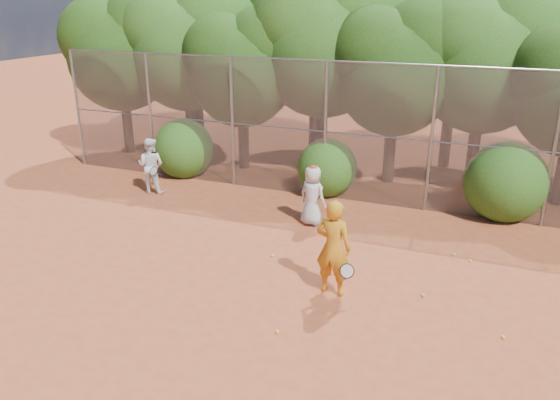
% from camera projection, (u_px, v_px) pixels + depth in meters
% --- Properties ---
extents(ground, '(80.00, 80.00, 0.00)m').
position_uv_depth(ground, '(280.00, 299.00, 10.92)').
color(ground, '#A14524').
rests_on(ground, ground).
extents(fence_back, '(20.05, 0.09, 4.03)m').
position_uv_depth(fence_back, '(355.00, 132.00, 15.45)').
color(fence_back, gray).
rests_on(fence_back, ground).
extents(tree_0, '(4.38, 3.81, 6.00)m').
position_uv_depth(tree_0, '(122.00, 47.00, 19.83)').
color(tree_0, black).
rests_on(tree_0, ground).
extents(tree_1, '(4.64, 4.03, 6.35)m').
position_uv_depth(tree_1, '(188.00, 42.00, 19.30)').
color(tree_1, black).
rests_on(tree_1, ground).
extents(tree_2, '(3.99, 3.47, 5.47)m').
position_uv_depth(tree_2, '(244.00, 64.00, 18.02)').
color(tree_2, black).
rests_on(tree_2, ground).
extents(tree_3, '(4.89, 4.26, 6.70)m').
position_uv_depth(tree_3, '(326.00, 38.00, 17.73)').
color(tree_3, black).
rests_on(tree_3, ground).
extents(tree_4, '(4.19, 3.64, 5.73)m').
position_uv_depth(tree_4, '(398.00, 63.00, 16.56)').
color(tree_4, black).
rests_on(tree_4, ground).
extents(tree_5, '(4.51, 3.92, 6.17)m').
position_uv_depth(tree_5, '(488.00, 54.00, 16.27)').
color(tree_5, black).
rests_on(tree_5, ground).
extents(tree_9, '(4.83, 4.20, 6.62)m').
position_uv_depth(tree_9, '(196.00, 32.00, 21.59)').
color(tree_9, black).
rests_on(tree_9, ground).
extents(tree_10, '(5.15, 4.48, 7.06)m').
position_uv_depth(tree_10, '(318.00, 27.00, 19.91)').
color(tree_10, black).
rests_on(tree_10, ground).
extents(tree_11, '(4.64, 4.03, 6.35)m').
position_uv_depth(tree_11, '(458.00, 45.00, 17.97)').
color(tree_11, black).
rests_on(tree_11, ground).
extents(bush_0, '(2.00, 2.00, 2.00)m').
position_uv_depth(bush_0, '(183.00, 146.00, 18.14)').
color(bush_0, '#244F13').
rests_on(bush_0, ground).
extents(bush_1, '(1.80, 1.80, 1.80)m').
position_uv_depth(bush_1, '(327.00, 165.00, 16.42)').
color(bush_1, '#244F13').
rests_on(bush_1, ground).
extents(bush_2, '(2.20, 2.20, 2.20)m').
position_uv_depth(bush_2, '(506.00, 178.00, 14.60)').
color(bush_2, '#244F13').
rests_on(bush_2, ground).
extents(player_yellow, '(0.90, 0.61, 2.01)m').
position_uv_depth(player_yellow, '(333.00, 248.00, 10.81)').
color(player_yellow, orange).
rests_on(player_yellow, ground).
extents(player_teen, '(0.90, 0.72, 1.62)m').
position_uv_depth(player_teen, '(312.00, 195.00, 14.20)').
color(player_teen, silver).
rests_on(player_teen, ground).
extents(player_white, '(0.93, 0.80, 1.71)m').
position_uv_depth(player_white, '(151.00, 166.00, 16.55)').
color(player_white, white).
rests_on(player_white, ground).
extents(ball_0, '(0.07, 0.07, 0.07)m').
position_uv_depth(ball_0, '(423.00, 295.00, 10.97)').
color(ball_0, '#C8E028').
rests_on(ball_0, ground).
extents(ball_1, '(0.07, 0.07, 0.07)m').
position_uv_depth(ball_1, '(470.00, 261.00, 12.39)').
color(ball_1, '#C8E028').
rests_on(ball_1, ground).
extents(ball_2, '(0.07, 0.07, 0.07)m').
position_uv_depth(ball_2, '(277.00, 332.00, 9.78)').
color(ball_2, '#C8E028').
rests_on(ball_2, ground).
extents(ball_3, '(0.07, 0.07, 0.07)m').
position_uv_depth(ball_3, '(503.00, 337.00, 9.63)').
color(ball_3, '#C8E028').
rests_on(ball_3, ground).
extents(ball_4, '(0.07, 0.07, 0.07)m').
position_uv_depth(ball_4, '(272.00, 255.00, 12.67)').
color(ball_4, '#C8E028').
rests_on(ball_4, ground).
extents(ball_5, '(0.07, 0.07, 0.07)m').
position_uv_depth(ball_5, '(454.00, 254.00, 12.70)').
color(ball_5, '#C8E028').
rests_on(ball_5, ground).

